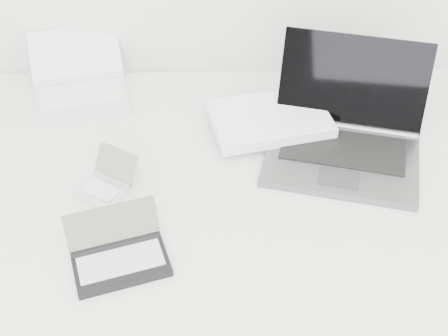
{
  "coord_description": "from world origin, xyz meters",
  "views": [
    {
      "loc": [
        -0.05,
        0.58,
        1.64
      ],
      "look_at": [
        -0.03,
        1.51,
        0.79
      ],
      "focal_mm": 50.0,
      "sensor_mm": 36.0,
      "label": 1
    }
  ],
  "objects_px": {
    "desk": "(237,191)",
    "palmtop_charcoal": "(119,255)",
    "laptop_large": "(314,130)",
    "netbook_open_white": "(80,86)"
  },
  "relations": [
    {
      "from": "desk",
      "to": "palmtop_charcoal",
      "type": "bearing_deg",
      "value": -134.9
    },
    {
      "from": "desk",
      "to": "palmtop_charcoal",
      "type": "distance_m",
      "value": 0.33
    },
    {
      "from": "laptop_large",
      "to": "netbook_open_white",
      "type": "relative_size",
      "value": 1.62
    },
    {
      "from": "palmtop_charcoal",
      "to": "netbook_open_white",
      "type": "bearing_deg",
      "value": 88.52
    },
    {
      "from": "desk",
      "to": "netbook_open_white",
      "type": "height_order",
      "value": "netbook_open_white"
    },
    {
      "from": "desk",
      "to": "netbook_open_white",
      "type": "bearing_deg",
      "value": 140.72
    },
    {
      "from": "laptop_large",
      "to": "desk",
      "type": "bearing_deg",
      "value": -133.45
    },
    {
      "from": "desk",
      "to": "laptop_large",
      "type": "bearing_deg",
      "value": 32.12
    },
    {
      "from": "laptop_large",
      "to": "palmtop_charcoal",
      "type": "distance_m",
      "value": 0.53
    },
    {
      "from": "palmtop_charcoal",
      "to": "laptop_large",
      "type": "bearing_deg",
      "value": 22.94
    }
  ]
}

